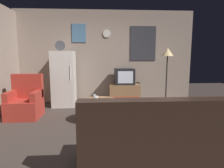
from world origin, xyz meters
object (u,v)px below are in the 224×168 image
Objects in this scene: tv_stand at (124,94)px; standing_lamp at (167,56)px; couch at (151,144)px; armchair at (25,102)px; book_stack at (144,103)px; fridge at (64,79)px; mug_ceramic_white at (96,98)px; coffee_table at (100,111)px; wine_glass at (94,98)px; crt_tv at (124,76)px.

standing_lamp is at bearing -11.83° from tv_stand.
couch is at bearing -112.25° from standing_lamp.
book_stack is (2.93, 0.88, -0.28)m from armchair.
fridge is at bearing 178.17° from book_stack.
couch is at bearing -67.68° from mug_ceramic_white.
armchair is at bearing 164.88° from coffee_table.
tv_stand is 1.74m from mug_ceramic_white.
wine_glass is (-0.11, -0.18, 0.31)m from coffee_table.
mug_ceramic_white is at bearing -58.04° from fridge.
wine_glass is at bearing -115.59° from tv_stand.
standing_lamp is at bearing -11.79° from crt_tv.
crt_tv is 1.87m from wine_glass.
couch is (-0.08, -3.21, 0.02)m from tv_stand.
fridge is 1.79m from coffee_table.
mug_ceramic_white is 1.81m from couch.
standing_lamp is 2.55m from wine_glass.
coffee_table is 0.42× the size of couch.
crt_tv is 3.60× the size of wine_glass.
coffee_table is at bearing -133.19° from book_stack.
standing_lamp is (2.81, -0.15, 0.60)m from fridge.
couch is at bearing -91.40° from crt_tv.
fridge is at bearing 117.03° from couch.
wine_glass is at bearing -120.33° from coffee_table.
fridge is at bearing 118.76° from wine_glass.
mug_ceramic_white is at bearing -116.24° from tv_stand.
fridge is at bearing 53.73° from armchair.
coffee_table is (-0.69, -1.49, -0.05)m from tv_stand.
coffee_table is 0.75× the size of armchair.
crt_tv reaches higher than coffee_table.
coffee_table is 1.74m from armchair.
armchair is at bearing -167.19° from standing_lamp.
coffee_table is at bearing -145.65° from standing_lamp.
book_stack is (0.56, -0.16, -0.23)m from tv_stand.
wine_glass is at bearing -143.49° from standing_lamp.
fridge is at bearing -177.14° from crt_tv.
wine_glass is at bearing 115.19° from couch.
crt_tv is 1.74m from coffee_table.
crt_tv is at bearing 88.60° from couch.
tv_stand is 3.92× the size of book_stack.
tv_stand is 2.59m from armchair.
tv_stand is 0.51m from crt_tv.
crt_tv reaches higher than armchair.
tv_stand is 0.62m from book_stack.
standing_lamp reaches higher than book_stack.
tv_stand is at bearing 63.76° from mug_ceramic_white.
tv_stand is (1.67, 0.08, -0.46)m from fridge.
armchair is 0.56× the size of couch.
crt_tv is 0.34× the size of standing_lamp.
book_stack is (2.23, -0.07, -0.69)m from fridge.
crt_tv is (0.00, -0.00, 0.51)m from tv_stand.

